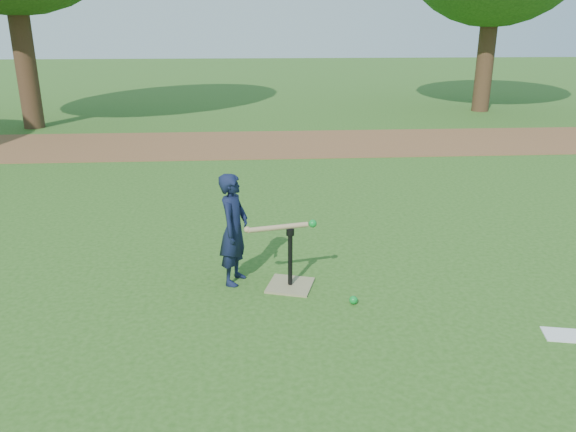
{
  "coord_description": "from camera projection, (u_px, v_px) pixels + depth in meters",
  "views": [
    {
      "loc": [
        -0.58,
        -4.73,
        2.52
      ],
      "look_at": [
        -0.19,
        0.69,
        0.65
      ],
      "focal_mm": 35.0,
      "sensor_mm": 36.0,
      "label": 1
    }
  ],
  "objects": [
    {
      "name": "batting_tee",
      "position": [
        290.0,
        276.0,
        5.64
      ],
      "size": [
        0.54,
        0.54,
        0.61
      ],
      "color": "#8E835A",
      "rests_on": "ground"
    },
    {
      "name": "wiffle_ball_ground",
      "position": [
        353.0,
        300.0,
        5.31
      ],
      "size": [
        0.08,
        0.08,
        0.08
      ],
      "primitive_type": "sphere",
      "color": "#0C882A",
      "rests_on": "ground"
    },
    {
      "name": "clipboard",
      "position": [
        562.0,
        335.0,
        4.77
      ],
      "size": [
        0.34,
        0.29,
        0.01
      ],
      "primitive_type": "cube",
      "rotation": [
        0.0,
        0.0,
        -0.22
      ],
      "color": "silver",
      "rests_on": "ground"
    },
    {
      "name": "dirt_strip",
      "position": [
        274.0,
        144.0,
        12.39
      ],
      "size": [
        24.0,
        3.0,
        0.01
      ],
      "primitive_type": "cube",
      "color": "brown",
      "rests_on": "ground"
    },
    {
      "name": "ground",
      "position": [
        313.0,
        304.0,
        5.32
      ],
      "size": [
        80.0,
        80.0,
        0.0
      ],
      "primitive_type": "plane",
      "color": "#285116",
      "rests_on": "ground"
    },
    {
      "name": "swing_action",
      "position": [
        282.0,
        227.0,
        5.45
      ],
      "size": [
        0.72,
        0.19,
        0.08
      ],
      "color": "tan",
      "rests_on": "ground"
    },
    {
      "name": "child",
      "position": [
        234.0,
        229.0,
        5.6
      ],
      "size": [
        0.4,
        0.48,
        1.14
      ],
      "primitive_type": "imported",
      "rotation": [
        0.0,
        0.0,
        1.23
      ],
      "color": "#101732",
      "rests_on": "ground"
    }
  ]
}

